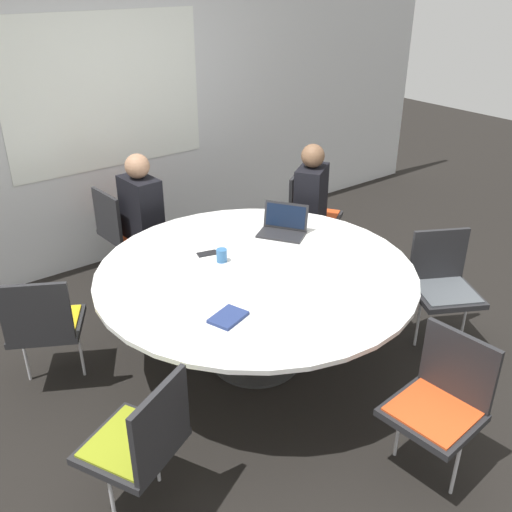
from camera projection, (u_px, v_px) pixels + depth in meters
name	position (u px, v px, depth m)	size (l,w,h in m)	color
ground_plane	(256.00, 360.00, 4.08)	(16.00, 16.00, 0.00)	black
wall_back	(107.00, 115.00, 4.98)	(8.00, 0.07, 2.70)	silver
conference_table	(256.00, 283.00, 3.79)	(2.11, 2.11, 0.74)	#333333
chair_0	(309.00, 210.00, 5.28)	(0.60, 0.59, 0.84)	#262628
chair_1	(122.00, 227.00, 4.94)	(0.45, 0.47, 0.84)	#262628
chair_2	(44.00, 322.00, 3.63)	(0.59, 0.58, 0.84)	#262628
chair_3	(141.00, 439.00, 2.73)	(0.58, 0.57, 0.84)	#262628
chair_4	(441.00, 398.00, 2.99)	(0.45, 0.47, 0.84)	#262628
chair_5	(443.00, 281.00, 4.10)	(0.59, 0.58, 0.84)	#262628
person_0	(312.00, 200.00, 4.97)	(0.42, 0.38, 1.19)	black
person_1	(143.00, 212.00, 4.73)	(0.28, 0.37, 1.19)	black
laptop	(283.00, 226.00, 4.23)	(0.38, 0.41, 0.21)	#232326
spiral_notebook	(228.00, 317.00, 3.22)	(0.25, 0.21, 0.02)	navy
coffee_cup	(222.00, 255.00, 3.83)	(0.07, 0.07, 0.09)	#33669E
cell_phone	(207.00, 254.00, 3.95)	(0.15, 0.10, 0.01)	black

